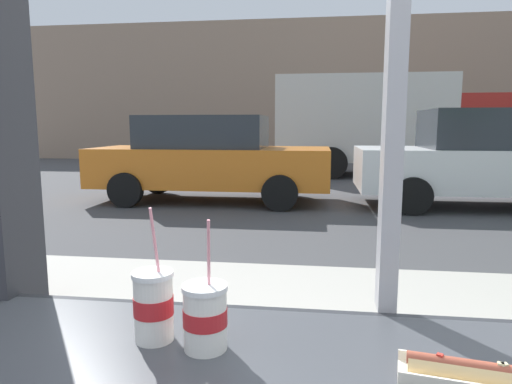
% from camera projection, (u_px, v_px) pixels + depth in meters
% --- Properties ---
extents(ground_plane, '(60.00, 60.00, 0.00)m').
position_uv_depth(ground_plane, '(325.00, 199.00, 9.18)').
color(ground_plane, '#424244').
extents(sidewalk_strip, '(16.00, 2.80, 0.16)m').
position_uv_depth(sidewalk_strip, '(344.00, 345.00, 2.90)').
color(sidewalk_strip, '#B2ADA3').
rests_on(sidewalk_strip, ground).
extents(window_wall, '(2.98, 0.20, 2.90)m').
position_uv_depth(window_wall, '(399.00, 0.00, 1.16)').
color(window_wall, '#2D2D33').
rests_on(window_wall, ground).
extents(building_facade_far, '(28.00, 1.20, 5.86)m').
position_uv_depth(building_facade_far, '(322.00, 92.00, 19.27)').
color(building_facade_far, gray).
rests_on(building_facade_far, ground).
extents(soda_cup_left, '(0.10, 0.10, 0.33)m').
position_uv_depth(soda_cup_left, '(154.00, 305.00, 1.07)').
color(soda_cup_left, silver).
rests_on(soda_cup_left, window_counter).
extents(soda_cup_right, '(0.11, 0.11, 0.31)m').
position_uv_depth(soda_cup_right, '(205.00, 316.00, 1.03)').
color(soda_cup_right, silver).
rests_on(soda_cup_right, window_counter).
extents(hotdog_tray_near, '(0.27, 0.14, 0.05)m').
position_uv_depth(hotdog_tray_near, '(465.00, 372.00, 0.90)').
color(hotdog_tray_near, beige).
rests_on(hotdog_tray_near, window_counter).
extents(parked_car_orange, '(4.56, 1.93, 1.67)m').
position_uv_depth(parked_car_orange, '(210.00, 158.00, 8.82)').
color(parked_car_orange, orange).
rests_on(parked_car_orange, ground).
extents(parked_car_white, '(4.42, 2.03, 1.77)m').
position_uv_depth(parked_car_white, '(484.00, 159.00, 8.15)').
color(parked_car_white, silver).
rests_on(parked_car_white, ground).
extents(box_truck, '(6.69, 2.44, 2.90)m').
position_uv_depth(box_truck, '(386.00, 122.00, 13.29)').
color(box_truck, beige).
rests_on(box_truck, ground).
extents(pedestrian, '(0.32, 0.32, 1.63)m').
position_uv_depth(pedestrian, '(13.00, 179.00, 3.28)').
color(pedestrian, '#423230').
rests_on(pedestrian, sidewalk_strip).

